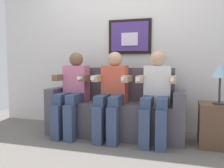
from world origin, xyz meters
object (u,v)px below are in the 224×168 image
Objects in this scene: person_in_middle at (112,91)px; side_table_right at (217,125)px; couch at (116,112)px; person_on_right at (156,93)px; person_on_left at (73,90)px; table_lamp at (220,72)px.

side_table_right is at bearing 2.83° from person_in_middle.
couch is at bearing 175.16° from side_table_right.
person_on_right reaches higher than side_table_right.
side_table_right is (1.25, -0.11, -0.06)m from couch.
person_in_middle and person_on_right have the same top height.
person_on_left is at bearing 179.95° from person_in_middle.
person_on_left is 1.00× the size of person_in_middle.
table_lamp reaches higher than couch.
person_in_middle is at bearing -0.05° from person_on_left.
person_in_middle is 1.30m from side_table_right.
couch is 3.90× the size of table_lamp.
person_on_right is 2.41× the size of table_lamp.
side_table_right is at bearing -4.84° from couch.
person_on_left is 0.55m from person_in_middle.
table_lamp is (1.25, -0.15, 0.55)m from couch.
person_on_left is 2.41× the size of table_lamp.
person_on_left is at bearing 179.98° from person_on_right.
person_in_middle is (0.55, -0.00, 0.00)m from person_on_left.
couch is 0.65m from person_on_left.
side_table_right is (1.25, 0.06, -0.36)m from person_in_middle.
person_in_middle reaches higher than table_lamp.
person_in_middle is 2.41× the size of table_lamp.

